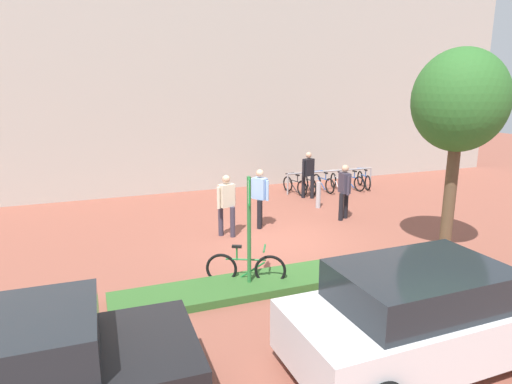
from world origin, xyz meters
The scene contains 14 objects.
ground_plane centered at (0.00, 0.00, 0.00)m, with size 60.00×60.00×0.00m, color brown.
building_facade centered at (0.00, 7.10, 5.00)m, with size 28.00×1.20×10.00m, color #B2ADA3.
planter_strip centered at (-0.98, -2.47, 0.08)m, with size 7.00×1.10×0.16m, color #336028.
tree_sidewalk centered at (3.39, -2.41, 3.68)m, with size 2.13×2.13×4.89m.
parking_sign_post centered at (-1.73, -2.47, 1.54)m, with size 0.13×0.35×2.35m.
bike_at_sign centered at (-1.71, -2.22, 0.35)m, with size 1.54×0.79×0.86m.
bike_rack_cluster centered at (4.29, 4.58, 0.35)m, with size 3.76×1.63×0.83m.
bollard_steel centered at (2.61, 2.53, 0.45)m, with size 0.16×0.16×0.90m, color #ADADB2.
person_shirt_white centered at (-1.17, 0.84, 0.98)m, with size 0.58×0.36×1.72m.
person_suited_navy centered at (2.90, 3.86, 0.98)m, with size 0.58×0.36×1.72m.
person_suited_dark centered at (2.69, 1.07, 0.98)m, with size 0.41×0.61×1.72m.
person_casual_tan centered at (-0.01, 1.29, 0.98)m, with size 0.42×0.52×1.72m.
car_black_suv centered at (-5.69, -5.18, 0.76)m, with size 4.34×2.10×1.54m.
car_white_hatch centered at (-0.14, -5.66, 0.76)m, with size 4.32×2.06×1.54m.
Camera 1 is at (-4.59, -10.28, 4.03)m, focal length 31.05 mm.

